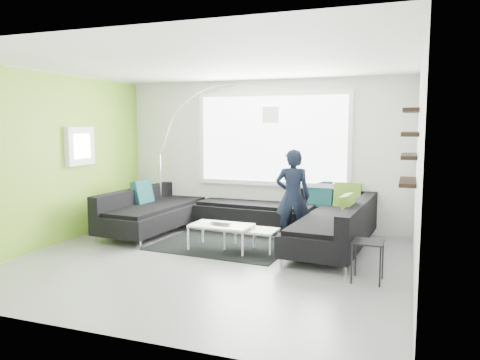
% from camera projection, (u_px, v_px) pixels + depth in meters
% --- Properties ---
extents(ground, '(5.50, 5.50, 0.00)m').
position_uv_depth(ground, '(210.00, 262.00, 6.73)').
color(ground, gray).
rests_on(ground, ground).
extents(room_shell, '(5.54, 5.04, 2.82)m').
position_uv_depth(room_shell, '(217.00, 136.00, 6.70)').
color(room_shell, silver).
rests_on(room_shell, ground).
extents(sectional_sofa, '(4.44, 2.93, 0.92)m').
position_uv_depth(sectional_sofa, '(239.00, 216.00, 8.04)').
color(sectional_sofa, black).
rests_on(sectional_sofa, ground).
extents(rug, '(2.28, 1.73, 0.01)m').
position_uv_depth(rug, '(223.00, 245.00, 7.65)').
color(rug, black).
rests_on(rug, ground).
extents(coffee_table, '(1.26, 0.76, 0.41)m').
position_uv_depth(coffee_table, '(237.00, 237.00, 7.36)').
color(coffee_table, silver).
rests_on(coffee_table, ground).
extents(arc_lamp, '(2.77, 1.69, 2.75)m').
position_uv_depth(arc_lamp, '(160.00, 155.00, 9.18)').
color(arc_lamp, silver).
rests_on(arc_lamp, ground).
extents(side_table, '(0.39, 0.39, 0.52)m').
position_uv_depth(side_table, '(367.00, 261.00, 5.87)').
color(side_table, black).
rests_on(side_table, ground).
extents(person, '(0.72, 0.60, 1.57)m').
position_uv_depth(person, '(293.00, 196.00, 7.75)').
color(person, black).
rests_on(person, ground).
extents(laptop, '(0.40, 0.31, 0.03)m').
position_uv_depth(laptop, '(219.00, 225.00, 7.27)').
color(laptop, black).
rests_on(laptop, coffee_table).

